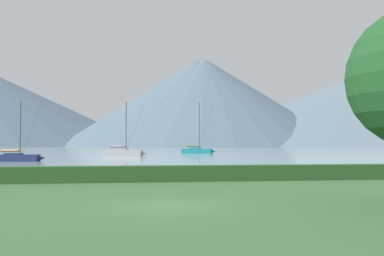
# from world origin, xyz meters

# --- Properties ---
(ground_plane) EXTENTS (1000.00, 1000.00, 0.00)m
(ground_plane) POSITION_xyz_m (0.00, 0.00, 0.00)
(ground_plane) COLOR #385B33
(harbor_water) EXTENTS (320.00, 246.00, 0.00)m
(harbor_water) POSITION_xyz_m (0.00, 137.00, 0.00)
(harbor_water) COLOR #8C9EA3
(harbor_water) RESTS_ON ground_plane
(hedge_line) EXTENTS (80.00, 1.20, 1.00)m
(hedge_line) POSITION_xyz_m (0.00, 11.00, 0.50)
(hedge_line) COLOR #284C23
(hedge_line) RESTS_ON ground_plane
(sailboat_slip_0) EXTENTS (8.37, 3.86, 10.08)m
(sailboat_slip_0) POSITION_xyz_m (-2.77, 66.96, 0.68)
(sailboat_slip_0) COLOR #9E9EA3
(sailboat_slip_0) RESTS_ON harbor_water
(sailboat_slip_2) EXTENTS (6.72, 2.32, 7.87)m
(sailboat_slip_2) POSITION_xyz_m (-16.14, 43.90, 0.55)
(sailboat_slip_2) COLOR navy
(sailboat_slip_2) RESTS_ON harbor_water
(sailboat_slip_3) EXTENTS (7.96, 4.42, 11.84)m
(sailboat_slip_3) POSITION_xyz_m (13.76, 85.03, 0.67)
(sailboat_slip_3) COLOR #19707A
(sailboat_slip_3) RESTS_ON harbor_water
(distant_hill_central_peak) EXTENTS (188.12, 188.12, 60.33)m
(distant_hill_central_peak) POSITION_xyz_m (44.28, 293.56, 30.16)
(distant_hill_central_peak) COLOR #4C6070
(distant_hill_central_peak) RESTS_ON ground_plane
(distant_hill_east_ridge) EXTENTS (189.98, 189.98, 60.92)m
(distant_hill_east_ridge) POSITION_xyz_m (50.03, 291.29, 30.46)
(distant_hill_east_ridge) COLOR #4C6070
(distant_hill_east_ridge) RESTS_ON ground_plane
(distant_hill_far_shoulder) EXTENTS (297.89, 297.89, 53.02)m
(distant_hill_far_shoulder) POSITION_xyz_m (172.51, 309.01, 26.51)
(distant_hill_far_shoulder) COLOR slate
(distant_hill_far_shoulder) RESTS_ON ground_plane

